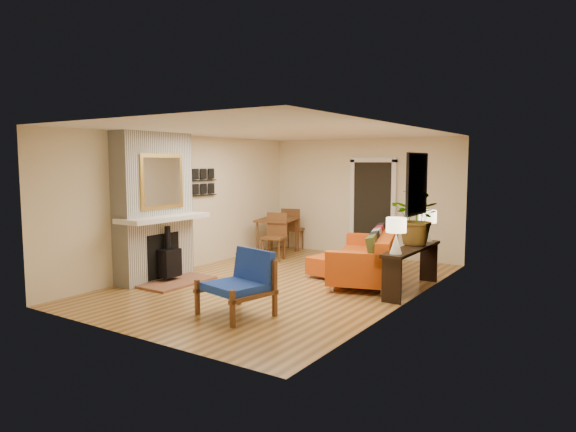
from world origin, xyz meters
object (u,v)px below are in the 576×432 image
at_px(blue_chair, 242,280).
at_px(lamp_far, 428,222).
at_px(lamp_near, 396,231).
at_px(console_table, 412,256).
at_px(ottoman, 333,265).
at_px(houseplant, 418,218).
at_px(dining_table, 281,226).
at_px(sofa, 370,257).

xyz_separation_m(blue_chair, lamp_far, (1.52, 3.19, 0.59)).
xyz_separation_m(blue_chair, lamp_near, (1.52, 1.74, 0.59)).
distance_m(console_table, lamp_near, 0.86).
xyz_separation_m(ottoman, houseplant, (1.55, 0.03, 0.96)).
bearing_deg(dining_table, houseplant, -20.23).
bearing_deg(lamp_near, ottoman, 148.71).
relative_size(dining_table, lamp_far, 3.52).
distance_m(ottoman, houseplant, 1.82).
relative_size(dining_table, lamp_near, 3.52).
relative_size(blue_chair, houseplant, 1.11).
height_order(ottoman, dining_table, dining_table).
relative_size(ottoman, lamp_far, 1.46).
xyz_separation_m(console_table, lamp_far, (0.00, 0.73, 0.49)).
xyz_separation_m(sofa, ottoman, (-0.65, -0.18, -0.19)).
bearing_deg(console_table, sofa, 155.64).
distance_m(ottoman, console_table, 1.62).
distance_m(blue_chair, houseplant, 3.19).
relative_size(console_table, lamp_near, 3.43).
relative_size(lamp_far, houseplant, 0.60).
relative_size(dining_table, houseplant, 2.11).
height_order(sofa, dining_table, dining_table).
height_order(blue_chair, dining_table, dining_table).
relative_size(sofa, ottoman, 3.20).
relative_size(console_table, houseplant, 2.06).
bearing_deg(console_table, lamp_far, 90.00).
height_order(console_table, lamp_far, lamp_far).
distance_m(ottoman, blue_chair, 2.70).
bearing_deg(console_table, ottoman, 171.45).
bearing_deg(ottoman, lamp_far, 17.65).
relative_size(ottoman, console_table, 0.43).
bearing_deg(lamp_near, sofa, 128.89).
bearing_deg(dining_table, lamp_near, -32.40).
height_order(sofa, lamp_far, lamp_far).
relative_size(sofa, blue_chair, 2.52).
distance_m(sofa, dining_table, 2.99).
bearing_deg(lamp_near, houseplant, 90.59).
bearing_deg(ottoman, blue_chair, -89.27).
xyz_separation_m(console_table, houseplant, (-0.01, 0.26, 0.60)).
distance_m(dining_table, console_table, 3.98).
bearing_deg(blue_chair, ottoman, 90.73).
bearing_deg(blue_chair, lamp_far, 64.44).
distance_m(console_table, houseplant, 0.65).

